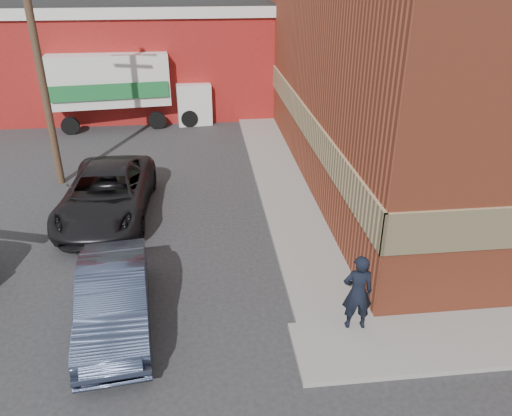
{
  "coord_description": "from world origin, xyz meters",
  "views": [
    {
      "loc": [
        -2.2,
        -8.73,
        7.45
      ],
      "look_at": [
        -0.87,
        3.13,
        1.49
      ],
      "focal_mm": 35.0,
      "sensor_mm": 36.0,
      "label": 1
    }
  ],
  "objects_px": {
    "sedan": "(114,300)",
    "suv_a": "(107,194)",
    "brick_building": "(494,44)",
    "man": "(358,292)",
    "box_truck": "(126,84)",
    "warehouse": "(128,54)",
    "utility_pole": "(37,51)"
  },
  "relations": [
    {
      "from": "sedan",
      "to": "suv_a",
      "type": "xyz_separation_m",
      "value": [
        -0.98,
        5.55,
        0.08
      ]
    },
    {
      "from": "brick_building",
      "to": "warehouse",
      "type": "xyz_separation_m",
      "value": [
        -14.5,
        11.0,
        -1.87
      ]
    },
    {
      "from": "warehouse",
      "to": "sedan",
      "type": "relative_size",
      "value": 3.81
    },
    {
      "from": "warehouse",
      "to": "suv_a",
      "type": "distance_m",
      "value": 14.1
    },
    {
      "from": "utility_pole",
      "to": "sedan",
      "type": "height_order",
      "value": "utility_pole"
    },
    {
      "from": "man",
      "to": "sedan",
      "type": "xyz_separation_m",
      "value": [
        -5.29,
        0.77,
        -0.33
      ]
    },
    {
      "from": "sedan",
      "to": "box_truck",
      "type": "relative_size",
      "value": 0.58
    },
    {
      "from": "brick_building",
      "to": "box_truck",
      "type": "bearing_deg",
      "value": 153.62
    },
    {
      "from": "brick_building",
      "to": "warehouse",
      "type": "relative_size",
      "value": 1.12
    },
    {
      "from": "brick_building",
      "to": "utility_pole",
      "type": "height_order",
      "value": "brick_building"
    },
    {
      "from": "brick_building",
      "to": "utility_pole",
      "type": "distance_m",
      "value": 16.0
    },
    {
      "from": "man",
      "to": "box_truck",
      "type": "distance_m",
      "value": 17.69
    },
    {
      "from": "warehouse",
      "to": "box_truck",
      "type": "bearing_deg",
      "value": -86.73
    },
    {
      "from": "warehouse",
      "to": "man",
      "type": "distance_m",
      "value": 21.49
    },
    {
      "from": "brick_building",
      "to": "box_truck",
      "type": "xyz_separation_m",
      "value": [
        -14.27,
        7.08,
        -2.64
      ]
    },
    {
      "from": "man",
      "to": "suv_a",
      "type": "xyz_separation_m",
      "value": [
        -6.27,
        6.32,
        -0.25
      ]
    },
    {
      "from": "man",
      "to": "suv_a",
      "type": "height_order",
      "value": "man"
    },
    {
      "from": "warehouse",
      "to": "utility_pole",
      "type": "distance_m",
      "value": 11.27
    },
    {
      "from": "man",
      "to": "box_truck",
      "type": "bearing_deg",
      "value": -63.78
    },
    {
      "from": "utility_pole",
      "to": "suv_a",
      "type": "distance_m",
      "value": 5.4
    },
    {
      "from": "brick_building",
      "to": "utility_pole",
      "type": "xyz_separation_m",
      "value": [
        -16.0,
        0.0,
        0.06
      ]
    },
    {
      "from": "sedan",
      "to": "box_truck",
      "type": "height_order",
      "value": "box_truck"
    },
    {
      "from": "brick_building",
      "to": "man",
      "type": "height_order",
      "value": "brick_building"
    },
    {
      "from": "sedan",
      "to": "suv_a",
      "type": "bearing_deg",
      "value": 93.64
    },
    {
      "from": "brick_building",
      "to": "suv_a",
      "type": "bearing_deg",
      "value": -168.03
    },
    {
      "from": "brick_building",
      "to": "utility_pole",
      "type": "bearing_deg",
      "value": 179.98
    },
    {
      "from": "man",
      "to": "suv_a",
      "type": "bearing_deg",
      "value": -41.44
    },
    {
      "from": "utility_pole",
      "to": "box_truck",
      "type": "relative_size",
      "value": 1.22
    },
    {
      "from": "suv_a",
      "to": "utility_pole",
      "type": "bearing_deg",
      "value": 128.5
    },
    {
      "from": "suv_a",
      "to": "box_truck",
      "type": "bearing_deg",
      "value": 94.39
    },
    {
      "from": "brick_building",
      "to": "suv_a",
      "type": "height_order",
      "value": "brick_building"
    },
    {
      "from": "brick_building",
      "to": "sedan",
      "type": "distance_m",
      "value": 15.88
    }
  ]
}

